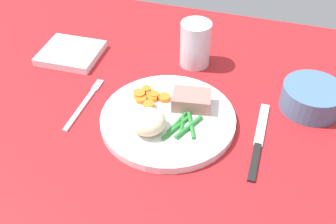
{
  "coord_description": "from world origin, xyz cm",
  "views": [
    {
      "loc": [
        20.12,
        -55.01,
        54.97
      ],
      "look_at": [
        3.59,
        -1.93,
        4.6
      ],
      "focal_mm": 41.8,
      "sensor_mm": 36.0,
      "label": 1
    }
  ],
  "objects_px": {
    "knife": "(258,142)",
    "dinner_plate": "(168,119)",
    "napkin": "(71,53)",
    "salad_bowl": "(312,96)",
    "fork": "(84,104)",
    "water_glass": "(195,47)",
    "meat_portion": "(191,100)"
  },
  "relations": [
    {
      "from": "meat_portion",
      "to": "napkin",
      "type": "distance_m",
      "value": 0.34
    },
    {
      "from": "salad_bowl",
      "to": "knife",
      "type": "bearing_deg",
      "value": -123.26
    },
    {
      "from": "meat_portion",
      "to": "salad_bowl",
      "type": "distance_m",
      "value": 0.24
    },
    {
      "from": "meat_portion",
      "to": "knife",
      "type": "bearing_deg",
      "value": -17.39
    },
    {
      "from": "knife",
      "to": "water_glass",
      "type": "xyz_separation_m",
      "value": [
        -0.18,
        0.21,
        0.04
      ]
    },
    {
      "from": "fork",
      "to": "knife",
      "type": "xyz_separation_m",
      "value": [
        0.36,
        -0.0,
        -0.0
      ]
    },
    {
      "from": "meat_portion",
      "to": "napkin",
      "type": "xyz_separation_m",
      "value": [
        -0.32,
        0.11,
        -0.02
      ]
    },
    {
      "from": "knife",
      "to": "napkin",
      "type": "xyz_separation_m",
      "value": [
        -0.47,
        0.15,
        0.01
      ]
    },
    {
      "from": "dinner_plate",
      "to": "water_glass",
      "type": "xyz_separation_m",
      "value": [
        -0.0,
        0.21,
        0.04
      ]
    },
    {
      "from": "salad_bowl",
      "to": "napkin",
      "type": "height_order",
      "value": "salad_bowl"
    },
    {
      "from": "knife",
      "to": "napkin",
      "type": "bearing_deg",
      "value": 163.61
    },
    {
      "from": "salad_bowl",
      "to": "napkin",
      "type": "distance_m",
      "value": 0.55
    },
    {
      "from": "fork",
      "to": "salad_bowl",
      "type": "relative_size",
      "value": 1.38
    },
    {
      "from": "dinner_plate",
      "to": "knife",
      "type": "height_order",
      "value": "dinner_plate"
    },
    {
      "from": "fork",
      "to": "salad_bowl",
      "type": "height_order",
      "value": "salad_bowl"
    },
    {
      "from": "meat_portion",
      "to": "water_glass",
      "type": "relative_size",
      "value": 0.72
    },
    {
      "from": "fork",
      "to": "water_glass",
      "type": "bearing_deg",
      "value": 48.36
    },
    {
      "from": "napkin",
      "to": "salad_bowl",
      "type": "bearing_deg",
      "value": -2.39
    },
    {
      "from": "meat_portion",
      "to": "napkin",
      "type": "height_order",
      "value": "meat_portion"
    },
    {
      "from": "knife",
      "to": "napkin",
      "type": "distance_m",
      "value": 0.49
    },
    {
      "from": "meat_portion",
      "to": "salad_bowl",
      "type": "relative_size",
      "value": 0.62
    },
    {
      "from": "meat_portion",
      "to": "fork",
      "type": "distance_m",
      "value": 0.22
    },
    {
      "from": "fork",
      "to": "water_glass",
      "type": "relative_size",
      "value": 1.59
    },
    {
      "from": "knife",
      "to": "salad_bowl",
      "type": "relative_size",
      "value": 1.7
    },
    {
      "from": "water_glass",
      "to": "napkin",
      "type": "relative_size",
      "value": 0.77
    },
    {
      "from": "salad_bowl",
      "to": "dinner_plate",
      "type": "bearing_deg",
      "value": -154.17
    },
    {
      "from": "knife",
      "to": "dinner_plate",
      "type": "bearing_deg",
      "value": -179.19
    },
    {
      "from": "dinner_plate",
      "to": "napkin",
      "type": "height_order",
      "value": "napkin"
    },
    {
      "from": "fork",
      "to": "napkin",
      "type": "bearing_deg",
      "value": 124.23
    },
    {
      "from": "knife",
      "to": "fork",
      "type": "bearing_deg",
      "value": -178.31
    },
    {
      "from": "meat_portion",
      "to": "dinner_plate",
      "type": "bearing_deg",
      "value": -130.6
    },
    {
      "from": "salad_bowl",
      "to": "meat_portion",
      "type": "bearing_deg",
      "value": -159.34
    }
  ]
}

